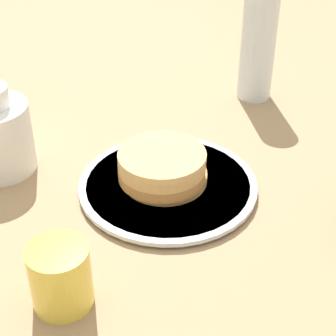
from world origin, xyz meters
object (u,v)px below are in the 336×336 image
Objects in this scene: pancake_stack at (165,168)px; juice_glass at (61,276)px; water_bottle_near at (258,46)px; plate at (168,186)px.

juice_glass is (-0.20, 0.15, -0.00)m from pancake_stack.
pancake_stack is at bearing -36.38° from juice_glass.
water_bottle_near is at bearing -36.81° from juice_glass.
juice_glass reaches higher than pancake_stack.
plate is at bearing -69.42° from pancake_stack.
pancake_stack is at bearing 110.58° from plate.
water_bottle_near reaches higher than pancake_stack.
plate is at bearing -37.10° from juice_glass.
plate is 0.36m from water_bottle_near.
pancake_stack is 0.66× the size of water_bottle_near.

